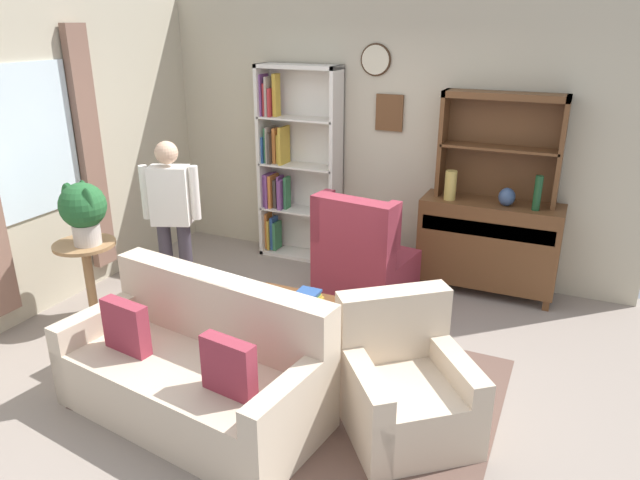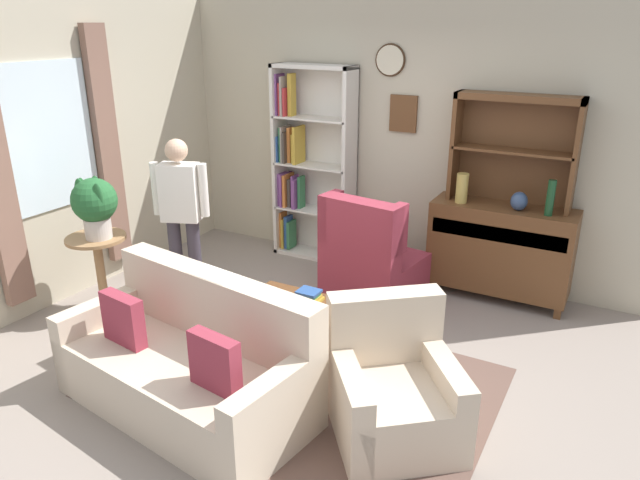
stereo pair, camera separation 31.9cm
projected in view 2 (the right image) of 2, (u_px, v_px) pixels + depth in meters
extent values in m
cube|color=gray|center=(297.00, 357.00, 4.68)|extent=(5.40, 4.60, 0.02)
cube|color=#BCB299|center=(403.00, 138.00, 5.93)|extent=(5.00, 0.06, 2.80)
cylinder|color=beige|center=(390.00, 60.00, 5.69)|extent=(0.28, 0.03, 0.28)
torus|color=#382314|center=(390.00, 60.00, 5.69)|extent=(0.31, 0.02, 0.31)
cube|color=brown|center=(403.00, 114.00, 5.79)|extent=(0.28, 0.03, 0.36)
cube|color=#BCB299|center=(57.00, 151.00, 5.32)|extent=(0.06, 4.20, 2.80)
cube|color=silver|center=(49.00, 137.00, 5.18)|extent=(0.02, 0.90, 1.30)
cube|color=#7F5B4C|center=(107.00, 148.00, 5.71)|extent=(0.08, 0.24, 2.30)
cube|color=brown|center=(299.00, 382.00, 4.34)|extent=(2.76, 1.91, 0.01)
cube|color=silver|center=(280.00, 161.00, 6.50)|extent=(0.04, 0.30, 2.10)
cube|color=silver|center=(349.00, 170.00, 6.11)|extent=(0.04, 0.30, 2.10)
cube|color=silver|center=(313.00, 66.00, 5.94)|extent=(0.90, 0.30, 0.04)
cube|color=silver|center=(314.00, 254.00, 6.67)|extent=(0.90, 0.30, 0.04)
cube|color=silver|center=(320.00, 163.00, 6.42)|extent=(0.90, 0.01, 2.10)
cube|color=silver|center=(314.00, 210.00, 6.49)|extent=(0.86, 0.30, 0.02)
cube|color=#CC7233|center=(283.00, 229.00, 6.75)|extent=(0.03, 0.13, 0.42)
cube|color=gold|center=(286.00, 232.00, 6.75)|extent=(0.02, 0.19, 0.34)
cube|color=#284C8C|center=(288.00, 232.00, 6.72)|extent=(0.04, 0.14, 0.38)
cube|color=#337247|center=(291.00, 234.00, 6.72)|extent=(0.03, 0.17, 0.32)
cube|color=silver|center=(314.00, 165.00, 6.31)|extent=(0.86, 0.30, 0.02)
cube|color=#723F7F|center=(283.00, 189.00, 6.58)|extent=(0.04, 0.17, 0.37)
cube|color=#723F7F|center=(286.00, 189.00, 6.56)|extent=(0.03, 0.24, 0.37)
cube|color=#CC7233|center=(288.00, 190.00, 6.54)|extent=(0.03, 0.21, 0.36)
cube|color=#3F3833|center=(292.00, 192.00, 6.53)|extent=(0.04, 0.14, 0.32)
cube|color=#723F7F|center=(295.00, 191.00, 6.51)|extent=(0.03, 0.14, 0.36)
cube|color=#723F7F|center=(298.00, 193.00, 6.49)|extent=(0.04, 0.23, 0.33)
cube|color=#337247|center=(301.00, 192.00, 6.47)|extent=(0.03, 0.12, 0.36)
cube|color=silver|center=(314.00, 118.00, 6.13)|extent=(0.86, 0.30, 0.02)
cube|color=#284C8C|center=(281.00, 148.00, 6.42)|extent=(0.02, 0.19, 0.28)
cube|color=#337247|center=(283.00, 144.00, 6.39)|extent=(0.03, 0.15, 0.37)
cube|color=gray|center=(286.00, 144.00, 6.37)|extent=(0.02, 0.20, 0.39)
cube|color=#3F3833|center=(288.00, 147.00, 6.37)|extent=(0.03, 0.23, 0.33)
cube|color=#CC7233|center=(291.00, 145.00, 6.34)|extent=(0.04, 0.12, 0.38)
cube|color=gold|center=(295.00, 149.00, 6.33)|extent=(0.04, 0.12, 0.31)
cube|color=gold|center=(299.00, 145.00, 6.29)|extent=(0.03, 0.23, 0.40)
cube|color=#723F7F|center=(280.00, 94.00, 6.21)|extent=(0.02, 0.18, 0.43)
cube|color=#B22D33|center=(283.00, 99.00, 6.21)|extent=(0.04, 0.15, 0.34)
cube|color=gray|center=(286.00, 96.00, 6.18)|extent=(0.03, 0.22, 0.41)
cube|color=#B22D33|center=(288.00, 102.00, 6.19)|extent=(0.02, 0.20, 0.29)
cube|color=gold|center=(292.00, 95.00, 6.14)|extent=(0.04, 0.11, 0.44)
cube|color=brown|center=(500.00, 248.00, 5.51)|extent=(1.30, 0.45, 0.82)
cube|color=brown|center=(430.00, 286.00, 5.80)|extent=(0.06, 0.06, 0.10)
cube|color=brown|center=(558.00, 313.00, 5.26)|extent=(0.06, 0.06, 0.10)
cube|color=brown|center=(441.00, 273.00, 6.09)|extent=(0.06, 0.06, 0.10)
cube|color=brown|center=(563.00, 298.00, 5.55)|extent=(0.06, 0.06, 0.10)
cube|color=#492C18|center=(497.00, 234.00, 5.26)|extent=(1.20, 0.01, 0.14)
cube|color=brown|center=(455.00, 145.00, 5.49)|extent=(0.04, 0.26, 1.00)
cube|color=brown|center=(576.00, 157.00, 5.02)|extent=(0.04, 0.26, 1.00)
cube|color=brown|center=(519.00, 98.00, 5.09)|extent=(1.10, 0.26, 0.06)
cube|color=brown|center=(513.00, 151.00, 5.25)|extent=(1.06, 0.26, 0.02)
cube|color=brown|center=(516.00, 148.00, 5.36)|extent=(1.10, 0.01, 1.00)
cylinder|color=tan|center=(462.00, 188.00, 5.43)|extent=(0.11, 0.11, 0.28)
ellipsoid|color=#33476B|center=(519.00, 201.00, 5.22)|extent=(0.15, 0.15, 0.17)
cylinder|color=#194223|center=(550.00, 198.00, 5.06)|extent=(0.07, 0.07, 0.32)
cube|color=beige|center=(185.00, 382.00, 3.98)|extent=(1.90, 1.09, 0.42)
cube|color=beige|center=(216.00, 306.00, 4.07)|extent=(1.81, 0.45, 0.48)
cube|color=beige|center=(111.00, 334.00, 4.42)|extent=(0.26, 0.86, 0.60)
cube|color=beige|center=(277.00, 418.00, 3.49)|extent=(0.26, 0.86, 0.60)
cube|color=maroon|center=(123.00, 319.00, 4.01)|extent=(0.37, 0.15, 0.36)
cube|color=maroon|center=(215.00, 363.00, 3.50)|extent=(0.37, 0.15, 0.36)
cube|color=white|center=(214.00, 274.00, 3.98)|extent=(0.38, 0.23, 0.00)
cube|color=beige|center=(395.00, 410.00, 3.72)|extent=(1.07, 1.08, 0.40)
cube|color=beige|center=(385.00, 326.00, 3.84)|extent=(0.70, 0.61, 0.48)
cube|color=beige|center=(348.00, 405.00, 3.64)|extent=(0.60, 0.70, 0.55)
cube|color=beige|center=(441.00, 395.00, 3.74)|extent=(0.60, 0.70, 0.55)
cube|color=maroon|center=(375.00, 277.00, 5.62)|extent=(0.88, 0.90, 0.42)
cube|color=maroon|center=(359.00, 234.00, 5.20)|extent=(0.80, 0.30, 0.63)
cube|color=maroon|center=(395.00, 231.00, 5.01)|extent=(0.14, 0.29, 0.44)
cube|color=maroon|center=(331.00, 216.00, 5.39)|extent=(0.14, 0.29, 0.44)
cylinder|color=#997047|center=(96.00, 238.00, 5.15)|extent=(0.52, 0.52, 0.03)
cylinder|color=#997047|center=(101.00, 276.00, 5.28)|extent=(0.08, 0.08, 0.71)
cylinder|color=#997047|center=(106.00, 310.00, 5.40)|extent=(0.36, 0.36, 0.03)
cylinder|color=beige|center=(98.00, 228.00, 5.08)|extent=(0.23, 0.23, 0.18)
sphere|color=#235B2D|center=(94.00, 200.00, 5.00)|extent=(0.39, 0.39, 0.39)
ellipsoid|color=#235B2D|center=(97.00, 191.00, 5.11)|extent=(0.11, 0.07, 0.27)
ellipsoid|color=#235B2D|center=(99.00, 199.00, 4.88)|extent=(0.11, 0.07, 0.27)
ellipsoid|color=#235B2D|center=(80.00, 194.00, 5.02)|extent=(0.11, 0.07, 0.27)
ellipsoid|color=#235B2D|center=(82.00, 193.00, 5.04)|extent=(0.11, 0.07, 0.27)
cylinder|color=#38333D|center=(177.00, 261.00, 5.47)|extent=(0.16, 0.16, 0.82)
cylinder|color=#38333D|center=(195.00, 262.00, 5.45)|extent=(0.16, 0.16, 0.82)
cube|color=silver|center=(180.00, 192.00, 5.22)|extent=(0.39, 0.31, 0.52)
sphere|color=tan|center=(176.00, 150.00, 5.09)|extent=(0.26, 0.26, 0.20)
cylinder|color=silver|center=(156.00, 189.00, 5.24)|extent=(0.10, 0.10, 0.48)
cylinder|color=silver|center=(204.00, 190.00, 5.19)|extent=(0.10, 0.10, 0.48)
cube|color=brown|center=(295.00, 304.00, 4.66)|extent=(0.80, 0.50, 0.03)
cube|color=brown|center=(242.00, 328.00, 4.72)|extent=(0.05, 0.05, 0.39)
cube|color=brown|center=(322.00, 351.00, 4.38)|extent=(0.05, 0.05, 0.39)
cube|color=brown|center=(272.00, 306.00, 5.08)|extent=(0.05, 0.05, 0.39)
cube|color=brown|center=(348.00, 326.00, 4.74)|extent=(0.05, 0.05, 0.39)
cube|color=gold|center=(309.00, 299.00, 4.67)|extent=(0.20, 0.15, 0.03)
cube|color=gold|center=(309.00, 296.00, 4.66)|extent=(0.19, 0.12, 0.03)
cube|color=#337247|center=(309.00, 294.00, 4.64)|extent=(0.17, 0.11, 0.02)
cube|color=#284C8C|center=(309.00, 292.00, 4.64)|extent=(0.17, 0.15, 0.02)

